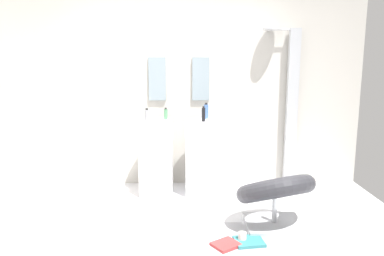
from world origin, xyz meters
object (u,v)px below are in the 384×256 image
magazine_red (226,245)px  soap_bottle_green (166,114)px  lounge_chair (275,194)px  coffee_mug (242,237)px  soap_bottle_black (203,114)px  pedestal_sink_left (156,156)px  magazine_teal (249,241)px  soap_bottle_grey (147,115)px  soap_bottle_blue (206,111)px  pedestal_sink_right (202,156)px  shower_column (291,105)px

magazine_red → soap_bottle_green: 1.83m
lounge_chair → coffee_mug: bearing=-139.5°
soap_bottle_green → soap_bottle_black: soap_bottle_black is taller
pedestal_sink_left → magazine_teal: (0.94, -1.36, -0.45)m
soap_bottle_green → soap_bottle_black: bearing=-18.4°
soap_bottle_grey → soap_bottle_green: (0.22, 0.06, -0.00)m
pedestal_sink_left → soap_bottle_green: (0.12, 0.01, 0.53)m
coffee_mug → soap_bottle_blue: 1.73m
pedestal_sink_right → soap_bottle_grey: (-0.67, -0.04, 0.53)m
shower_column → magazine_teal: (-0.80, -1.67, -1.06)m
lounge_chair → pedestal_sink_left: bearing=140.6°
pedestal_sink_left → magazine_red: size_ratio=4.63×
shower_column → soap_bottle_black: 1.25m
soap_bottle_green → pedestal_sink_right: bearing=-1.8°
coffee_mug → soap_bottle_black: 1.56m
lounge_chair → magazine_teal: lounge_chair is taller
magazine_teal → soap_bottle_blue: (-0.32, 1.43, 1.00)m
lounge_chair → magazine_red: (-0.52, -0.39, -0.33)m
magazine_red → shower_column: bearing=25.6°
pedestal_sink_left → soap_bottle_green: 0.54m
lounge_chair → soap_bottle_black: size_ratio=5.68×
soap_bottle_blue → soap_bottle_green: (-0.50, -0.07, -0.02)m
shower_column → magazine_teal: bearing=-115.7°
pedestal_sink_right → magazine_red: 1.49m
lounge_chair → magazine_red: lounge_chair is taller
pedestal_sink_right → soap_bottle_green: size_ratio=7.11×
coffee_mug → soap_bottle_black: soap_bottle_black is taller
soap_bottle_green → coffee_mug: bearing=-60.6°
pedestal_sink_left → soap_bottle_blue: bearing=7.3°
lounge_chair → magazine_red: size_ratio=4.57×
pedestal_sink_right → soap_bottle_black: soap_bottle_black is taller
pedestal_sink_right → shower_column: (1.18, 0.31, 0.60)m
shower_column → soap_bottle_grey: bearing=-169.2°
lounge_chair → coffee_mug: lounge_chair is taller
magazine_teal → soap_bottle_green: (-0.82, 1.37, 0.98)m
shower_column → lounge_chair: 1.60m
magazine_red → magazine_teal: (0.22, 0.06, -0.00)m
shower_column → magazine_teal: shower_column is taller
soap_bottle_grey → soap_bottle_black: bearing=-8.0°
lounge_chair → soap_bottle_green: soap_bottle_green is taller
pedestal_sink_right → soap_bottle_green: (-0.44, 0.01, 0.53)m
pedestal_sink_left → coffee_mug: bearing=-56.5°
pedestal_sink_right → shower_column: size_ratio=0.50×
pedestal_sink_left → lounge_chair: pedestal_sink_left is taller
soap_bottle_blue → soap_bottle_green: size_ratio=1.33×
pedestal_sink_left → soap_bottle_grey: 0.54m
lounge_chair → soap_bottle_blue: soap_bottle_blue is taller
shower_column → coffee_mug: bearing=-117.7°
lounge_chair → magazine_teal: size_ratio=3.98×
soap_bottle_green → soap_bottle_black: (0.45, -0.15, 0.02)m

